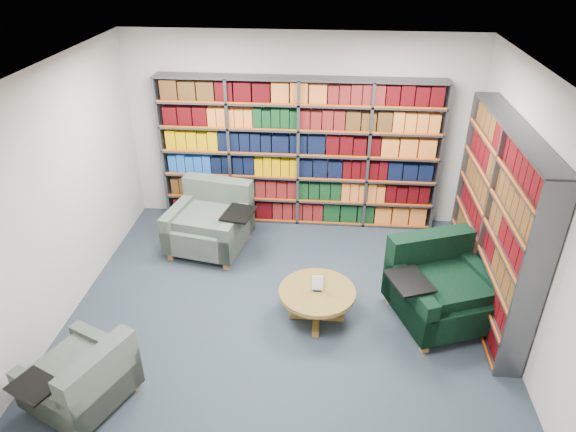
# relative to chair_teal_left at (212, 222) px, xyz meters

# --- Properties ---
(room_shell) EXTENTS (5.02, 5.02, 2.82)m
(room_shell) POSITION_rel_chair_teal_left_xyz_m (1.15, -1.53, 1.03)
(room_shell) COLOR black
(room_shell) RESTS_ON ground
(bookshelf_back) EXTENTS (4.00, 0.28, 2.20)m
(bookshelf_back) POSITION_rel_chair_teal_left_xyz_m (1.15, 0.81, 0.73)
(bookshelf_back) COLOR #47494F
(bookshelf_back) RESTS_ON ground
(bookshelf_right) EXTENTS (0.28, 2.50, 2.20)m
(bookshelf_right) POSITION_rel_chair_teal_left_xyz_m (3.50, -0.93, 0.73)
(bookshelf_right) COLOR #47494F
(bookshelf_right) RESTS_ON ground
(chair_teal_left) EXTENTS (1.27, 1.17, 0.91)m
(chair_teal_left) POSITION_rel_chair_teal_left_xyz_m (0.00, 0.00, 0.00)
(chair_teal_left) COLOR #082C38
(chair_teal_left) RESTS_ON ground
(chair_green_right) EXTENTS (1.36, 1.31, 0.93)m
(chair_green_right) POSITION_rel_chair_teal_left_xyz_m (2.92, -1.26, 0.01)
(chair_green_right) COLOR black
(chair_green_right) RESTS_ON ground
(chair_teal_front) EXTENTS (1.08, 1.10, 0.74)m
(chair_teal_front) POSITION_rel_chair_teal_left_xyz_m (-0.57, -2.89, -0.07)
(chair_teal_front) COLOR #082C38
(chair_teal_front) RESTS_ON ground
(coffee_table) EXTENTS (0.87, 0.87, 0.61)m
(coffee_table) POSITION_rel_chair_teal_left_xyz_m (1.53, -1.48, -0.04)
(coffee_table) COLOR brown
(coffee_table) RESTS_ON ground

